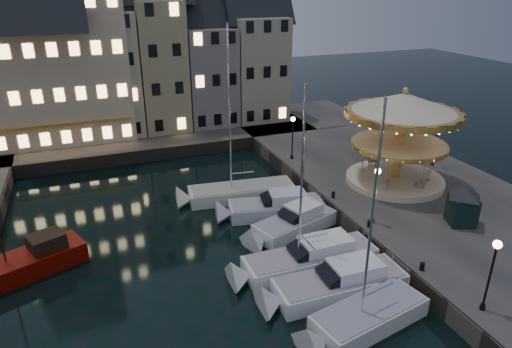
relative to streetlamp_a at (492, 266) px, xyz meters
name	(u,v)px	position (x,y,z in m)	size (l,w,h in m)	color
ground	(285,266)	(-7.20, 9.00, -4.02)	(160.00, 160.00, 0.00)	black
quay_east	(405,189)	(6.80, 15.00, -3.37)	(16.00, 56.00, 1.30)	#474442
quay_north	(117,141)	(-15.20, 37.00, -3.37)	(44.00, 12.00, 1.30)	#474442
quaywall_e	(323,204)	(-1.20, 15.00, -3.37)	(0.15, 44.00, 1.30)	#47423A
quaywall_n	(143,156)	(-13.20, 31.00, -3.37)	(48.00, 0.15, 1.30)	#47423A
streetlamp_a	(492,266)	(0.00, 0.00, 0.00)	(0.44, 0.44, 4.17)	black
streetlamp_b	(376,188)	(0.00, 10.00, 0.00)	(0.44, 0.44, 4.17)	black
streetlamp_c	(293,132)	(0.00, 23.50, 0.00)	(0.44, 0.44, 4.17)	black
streetlamp_d	(437,139)	(11.30, 17.00, 0.00)	(0.44, 0.44, 4.17)	black
bollard_a	(422,266)	(-0.60, 4.00, -2.41)	(0.30, 0.30, 0.57)	black
bollard_b	(369,223)	(-0.60, 9.50, -2.41)	(0.30, 0.30, 0.57)	black
bollard_c	(333,194)	(-0.60, 14.50, -2.41)	(0.30, 0.30, 0.57)	black
bollard_d	(302,169)	(-0.60, 20.00, -2.41)	(0.30, 0.30, 0.57)	black
townhouse_nb	(47,73)	(-21.25, 39.00, 4.26)	(6.16, 8.00, 13.80)	gray
townhouse_nc	(106,64)	(-15.20, 39.00, 4.76)	(6.82, 8.00, 14.80)	tan
townhouse_nd	(159,57)	(-9.45, 39.00, 5.26)	(5.50, 8.00, 15.80)	#9B9168
townhouse_ne	(207,67)	(-4.00, 39.00, 3.76)	(6.16, 8.00, 12.80)	slate
townhouse_nf	(255,60)	(2.05, 39.00, 4.26)	(6.82, 8.00, 13.80)	gray
hotel_corner	(45,58)	(-21.20, 39.00, 5.76)	(17.60, 9.00, 16.80)	beige
motorboat_a	(362,320)	(-5.81, 2.29, -3.48)	(7.73, 3.86, 12.79)	silver
motorboat_b	(334,285)	(-5.74, 5.34, -3.37)	(8.99, 2.77, 2.15)	silver
motorboat_c	(305,260)	(-6.17, 8.28, -3.34)	(9.78, 2.63, 13.04)	white
motorboat_d	(291,225)	(-5.06, 12.78, -3.38)	(7.56, 4.54, 2.15)	silver
motorboat_e	(271,208)	(-5.38, 15.80, -3.37)	(8.53, 3.87, 2.15)	silver
motorboat_f	(235,193)	(-7.11, 19.62, -3.49)	(10.02, 3.63, 13.26)	beige
red_fishing_boat	(28,263)	(-22.76, 14.20, -3.32)	(7.57, 5.00, 5.85)	#650802
carousel	(402,121)	(5.79, 15.27, 2.66)	(9.34, 9.34, 8.17)	beige
ticket_kiosk	(464,199)	(5.70, 7.65, -0.81)	(2.74, 2.74, 3.21)	black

